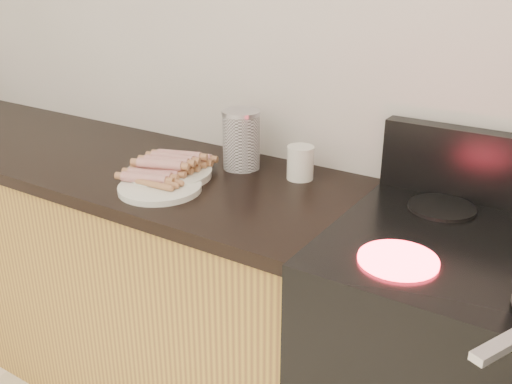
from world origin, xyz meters
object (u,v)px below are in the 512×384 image
Objects in this scene: main_plate at (169,174)px; mug at (300,163)px; side_plate at (160,188)px; canister at (241,140)px.

main_plate is 2.54× the size of mug.
side_plate is 1.29× the size of canister.
side_plate is at bearing -107.23° from canister.
main_plate is 0.26m from canister.
mug is (0.21, 0.02, -0.04)m from canister.
canister reaches higher than side_plate.
main_plate is 0.41m from mug.
mug is at bearing 30.88° from main_plate.
canister is at bearing 53.58° from main_plate.
canister reaches higher than mug.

